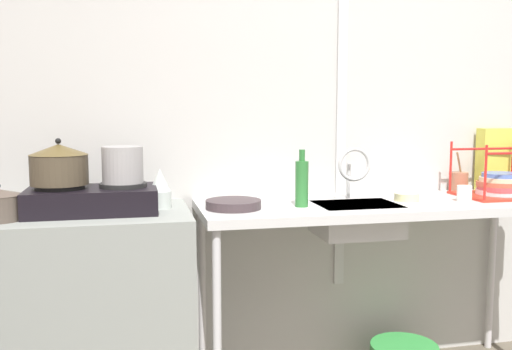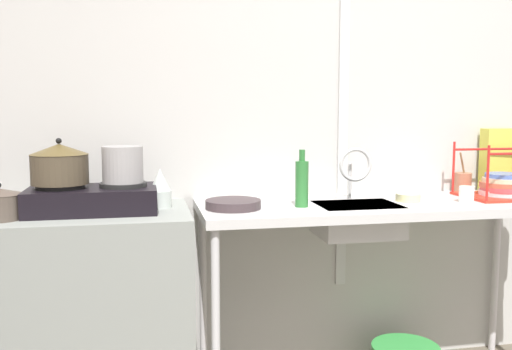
% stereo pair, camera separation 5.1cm
% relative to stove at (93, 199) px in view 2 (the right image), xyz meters
% --- Properties ---
extents(wall_back, '(4.75, 0.10, 2.76)m').
position_rel_stove_xyz_m(wall_back, '(1.37, 0.33, 0.44)').
color(wall_back, beige).
rests_on(wall_back, ground).
extents(wall_metal_strip, '(0.05, 0.01, 2.21)m').
position_rel_stove_xyz_m(wall_metal_strip, '(1.20, 0.28, 0.58)').
color(wall_metal_strip, silver).
extents(counter_concrete, '(0.91, 0.57, 0.89)m').
position_rel_stove_xyz_m(counter_concrete, '(-0.05, -0.00, -0.50)').
color(counter_concrete, gray).
rests_on(counter_concrete, ground).
extents(counter_sink, '(1.67, 0.57, 0.89)m').
position_rel_stove_xyz_m(counter_sink, '(1.28, -0.00, -0.12)').
color(counter_sink, silver).
rests_on(counter_sink, ground).
extents(stove, '(0.53, 0.31, 0.12)m').
position_rel_stove_xyz_m(stove, '(0.00, 0.00, 0.00)').
color(stove, black).
rests_on(stove, counter_concrete).
extents(pot_on_left_burner, '(0.24, 0.24, 0.19)m').
position_rel_stove_xyz_m(pot_on_left_burner, '(-0.13, -0.00, 0.15)').
color(pot_on_left_burner, '#493E2E').
rests_on(pot_on_left_burner, stove).
extents(pot_on_right_burner, '(0.17, 0.17, 0.15)m').
position_rel_stove_xyz_m(pot_on_right_burner, '(0.13, -0.00, 0.14)').
color(pot_on_right_burner, '#989495').
rests_on(pot_on_right_burner, stove).
extents(percolator, '(0.10, 0.10, 0.17)m').
position_rel_stove_xyz_m(percolator, '(0.28, 0.05, 0.03)').
color(percolator, silver).
rests_on(percolator, counter_concrete).
extents(sink_basin, '(0.37, 0.29, 0.14)m').
position_rel_stove_xyz_m(sink_basin, '(1.17, -0.04, -0.13)').
color(sink_basin, silver).
rests_on(sink_basin, counter_sink).
extents(faucet, '(0.16, 0.09, 0.25)m').
position_rel_stove_xyz_m(faucet, '(1.19, 0.08, 0.10)').
color(faucet, silver).
rests_on(faucet, counter_sink).
extents(frying_pan, '(0.24, 0.24, 0.04)m').
position_rel_stove_xyz_m(frying_pan, '(0.59, -0.03, -0.04)').
color(frying_pan, '#3B2F32').
rests_on(frying_pan, counter_sink).
extents(dish_rack, '(0.38, 0.31, 0.27)m').
position_rel_stove_xyz_m(dish_rack, '(1.94, 0.02, -0.00)').
color(dish_rack, red).
rests_on(dish_rack, counter_sink).
extents(cup_by_rack, '(0.07, 0.07, 0.07)m').
position_rel_stove_xyz_m(cup_by_rack, '(1.68, -0.08, -0.02)').
color(cup_by_rack, silver).
rests_on(cup_by_rack, counter_sink).
extents(small_bowl_on_drainboard, '(0.12, 0.12, 0.04)m').
position_rel_stove_xyz_m(small_bowl_on_drainboard, '(1.43, -0.00, -0.04)').
color(small_bowl_on_drainboard, beige).
rests_on(small_bowl_on_drainboard, counter_sink).
extents(bottle_by_sink, '(0.06, 0.06, 0.25)m').
position_rel_stove_xyz_m(bottle_by_sink, '(0.90, -0.05, 0.05)').
color(bottle_by_sink, '#2C7232').
rests_on(bottle_by_sink, counter_sink).
extents(cereal_box, '(0.20, 0.09, 0.33)m').
position_rel_stove_xyz_m(cereal_box, '(2.06, 0.23, 0.11)').
color(cereal_box, '#D0D348').
rests_on(cereal_box, counter_sink).
extents(utensil_jar, '(0.09, 0.09, 0.21)m').
position_rel_stove_xyz_m(utensil_jar, '(1.85, 0.22, -0.00)').
color(utensil_jar, '#A0684C').
rests_on(utensil_jar, counter_sink).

